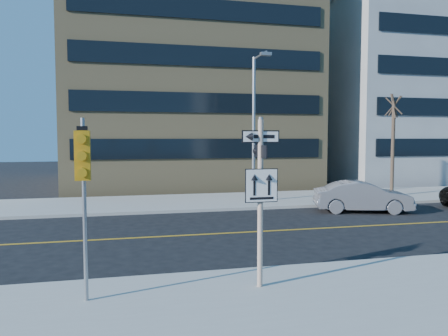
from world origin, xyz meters
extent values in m
plane|color=black|center=(0.00, 0.00, 0.00)|extent=(120.00, 120.00, 0.00)
cylinder|color=white|center=(0.00, -2.50, 2.15)|extent=(0.13, 0.13, 4.00)
cylinder|color=gray|center=(0.00, -2.50, 4.18)|extent=(0.10, 0.10, 0.06)
cube|color=black|center=(0.00, -2.50, 3.75)|extent=(0.92, 0.03, 0.30)
cube|color=black|center=(0.00, -2.50, 3.40)|extent=(0.03, 0.92, 0.30)
cube|color=white|center=(0.00, -2.58, 2.60)|extent=(0.80, 0.03, 0.80)
cylinder|color=gray|center=(-4.00, -2.50, 2.15)|extent=(0.09, 0.09, 4.00)
cube|color=#C48712|center=(-4.00, -2.70, 3.35)|extent=(0.32, 0.22, 1.05)
sphere|color=#8C0705|center=(-4.00, -2.82, 3.70)|extent=(0.17, 0.17, 0.17)
sphere|color=black|center=(-4.00, -2.82, 3.35)|extent=(0.17, 0.17, 0.17)
sphere|color=black|center=(-4.00, -2.82, 3.00)|extent=(0.17, 0.17, 0.17)
imported|color=slate|center=(8.53, 7.16, 0.78)|extent=(2.97, 5.00, 1.56)
cylinder|color=gray|center=(4.00, 11.00, 4.15)|extent=(0.18, 0.18, 8.00)
cylinder|color=gray|center=(4.00, 10.00, 8.05)|extent=(0.10, 2.20, 0.10)
cube|color=gray|center=(4.00, 9.00, 7.95)|extent=(0.55, 0.30, 0.16)
cylinder|color=#3D2E24|center=(13.00, 11.30, 3.05)|extent=(0.22, 0.22, 5.80)
cube|color=tan|center=(2.00, 25.00, 9.00)|extent=(18.00, 18.00, 18.00)
cube|color=#95989A|center=(24.00, 24.00, 7.50)|extent=(20.00, 16.00, 15.00)
camera|label=1|loc=(-3.21, -12.32, 3.73)|focal=35.00mm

